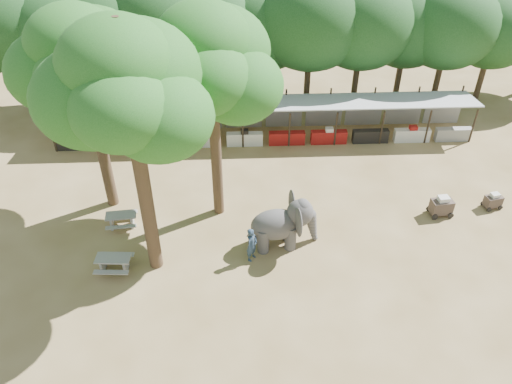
{
  "coord_description": "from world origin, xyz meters",
  "views": [
    {
      "loc": [
        -1.91,
        -15.53,
        17.52
      ],
      "look_at": [
        -1.0,
        5.0,
        2.0
      ],
      "focal_mm": 35.0,
      "sensor_mm": 36.0,
      "label": 1
    }
  ],
  "objects_px": {
    "handler": "(252,245)",
    "cart_back": "(493,201)",
    "yard_tree_center": "(125,89)",
    "yard_tree_back": "(208,63)",
    "yard_tree_left": "(82,64)",
    "cart_front": "(442,206)",
    "elephant": "(284,223)",
    "picnic_table_near": "(114,262)",
    "picnic_table_far": "(122,219)"
  },
  "relations": [
    {
      "from": "handler",
      "to": "cart_back",
      "type": "bearing_deg",
      "value": -40.55
    },
    {
      "from": "yard_tree_center",
      "to": "handler",
      "type": "distance_m",
      "value": 9.56
    },
    {
      "from": "cart_front",
      "to": "yard_tree_left",
      "type": "bearing_deg",
      "value": 167.89
    },
    {
      "from": "handler",
      "to": "cart_front",
      "type": "bearing_deg",
      "value": -38.98
    },
    {
      "from": "cart_front",
      "to": "cart_back",
      "type": "xyz_separation_m",
      "value": [
        3.11,
        0.48,
        -0.12
      ]
    },
    {
      "from": "picnic_table_near",
      "to": "cart_front",
      "type": "relative_size",
      "value": 1.32
    },
    {
      "from": "cart_back",
      "to": "elephant",
      "type": "bearing_deg",
      "value": 179.7
    },
    {
      "from": "yard_tree_center",
      "to": "picnic_table_near",
      "type": "bearing_deg",
      "value": -164.9
    },
    {
      "from": "yard_tree_center",
      "to": "yard_tree_back",
      "type": "relative_size",
      "value": 1.06
    },
    {
      "from": "yard_tree_left",
      "to": "yard_tree_center",
      "type": "distance_m",
      "value": 5.92
    },
    {
      "from": "picnic_table_far",
      "to": "elephant",
      "type": "bearing_deg",
      "value": -16.89
    },
    {
      "from": "picnic_table_near",
      "to": "cart_front",
      "type": "height_order",
      "value": "cart_front"
    },
    {
      "from": "yard_tree_center",
      "to": "cart_back",
      "type": "distance_m",
      "value": 20.61
    },
    {
      "from": "handler",
      "to": "yard_tree_center",
      "type": "bearing_deg",
      "value": 125.11
    },
    {
      "from": "elephant",
      "to": "cart_front",
      "type": "xyz_separation_m",
      "value": [
        8.79,
        1.92,
        -0.75
      ]
    },
    {
      "from": "yard_tree_left",
      "to": "yard_tree_center",
      "type": "xyz_separation_m",
      "value": [
        3.0,
        -5.0,
        1.01
      ]
    },
    {
      "from": "yard_tree_left",
      "to": "cart_front",
      "type": "distance_m",
      "value": 19.87
    },
    {
      "from": "yard_tree_left",
      "to": "picnic_table_far",
      "type": "height_order",
      "value": "yard_tree_left"
    },
    {
      "from": "yard_tree_back",
      "to": "cart_back",
      "type": "height_order",
      "value": "yard_tree_back"
    },
    {
      "from": "yard_tree_center",
      "to": "cart_back",
      "type": "xyz_separation_m",
      "value": [
        18.35,
        3.44,
        -8.73
      ]
    },
    {
      "from": "picnic_table_near",
      "to": "picnic_table_far",
      "type": "height_order",
      "value": "picnic_table_near"
    },
    {
      "from": "elephant",
      "to": "cart_front",
      "type": "height_order",
      "value": "elephant"
    },
    {
      "from": "yard_tree_left",
      "to": "picnic_table_near",
      "type": "bearing_deg",
      "value": -77.71
    },
    {
      "from": "cart_back",
      "to": "handler",
      "type": "bearing_deg",
      "value": -177.45
    },
    {
      "from": "yard_tree_center",
      "to": "yard_tree_back",
      "type": "distance_m",
      "value": 5.04
    },
    {
      "from": "yard_tree_left",
      "to": "cart_back",
      "type": "distance_m",
      "value": 22.75
    },
    {
      "from": "handler",
      "to": "cart_back",
      "type": "relative_size",
      "value": 1.7
    },
    {
      "from": "yard_tree_left",
      "to": "handler",
      "type": "distance_m",
      "value": 11.78
    },
    {
      "from": "yard_tree_left",
      "to": "handler",
      "type": "xyz_separation_m",
      "value": [
        7.81,
        -5.0,
        -7.26
      ]
    },
    {
      "from": "elephant",
      "to": "handler",
      "type": "distance_m",
      "value": 1.99
    },
    {
      "from": "yard_tree_back",
      "to": "cart_back",
      "type": "xyz_separation_m",
      "value": [
        15.35,
        -0.56,
        -8.06
      ]
    },
    {
      "from": "yard_tree_center",
      "to": "cart_front",
      "type": "bearing_deg",
      "value": 10.99
    },
    {
      "from": "elephant",
      "to": "picnic_table_far",
      "type": "height_order",
      "value": "elephant"
    },
    {
      "from": "picnic_table_far",
      "to": "cart_front",
      "type": "height_order",
      "value": "cart_front"
    },
    {
      "from": "yard_tree_center",
      "to": "yard_tree_left",
      "type": "bearing_deg",
      "value": 120.96
    },
    {
      "from": "yard_tree_center",
      "to": "elephant",
      "type": "height_order",
      "value": "yard_tree_center"
    },
    {
      "from": "picnic_table_near",
      "to": "yard_tree_center",
      "type": "bearing_deg",
      "value": 18.98
    },
    {
      "from": "yard_tree_left",
      "to": "handler",
      "type": "height_order",
      "value": "yard_tree_left"
    },
    {
      "from": "elephant",
      "to": "cart_back",
      "type": "xyz_separation_m",
      "value": [
        11.9,
        2.41,
        -0.88
      ]
    },
    {
      "from": "handler",
      "to": "cart_back",
      "type": "distance_m",
      "value": 13.98
    },
    {
      "from": "yard_tree_left",
      "to": "cart_front",
      "type": "height_order",
      "value": "yard_tree_left"
    },
    {
      "from": "picnic_table_near",
      "to": "cart_front",
      "type": "distance_m",
      "value": 17.39
    },
    {
      "from": "yard_tree_center",
      "to": "yard_tree_back",
      "type": "height_order",
      "value": "yard_tree_center"
    },
    {
      "from": "picnic_table_near",
      "to": "picnic_table_far",
      "type": "distance_m",
      "value": 3.24
    },
    {
      "from": "yard_tree_back",
      "to": "handler",
      "type": "bearing_deg",
      "value": -65.73
    },
    {
      "from": "yard_tree_left",
      "to": "picnic_table_far",
      "type": "xyz_separation_m",
      "value": [
        1.01,
        -2.25,
        -7.68
      ]
    },
    {
      "from": "picnic_table_near",
      "to": "yard_tree_left",
      "type": "bearing_deg",
      "value": 106.17
    },
    {
      "from": "elephant",
      "to": "handler",
      "type": "height_order",
      "value": "elephant"
    },
    {
      "from": "cart_front",
      "to": "elephant",
      "type": "bearing_deg",
      "value": -173.4
    },
    {
      "from": "yard_tree_left",
      "to": "cart_back",
      "type": "relative_size",
      "value": 9.97
    }
  ]
}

